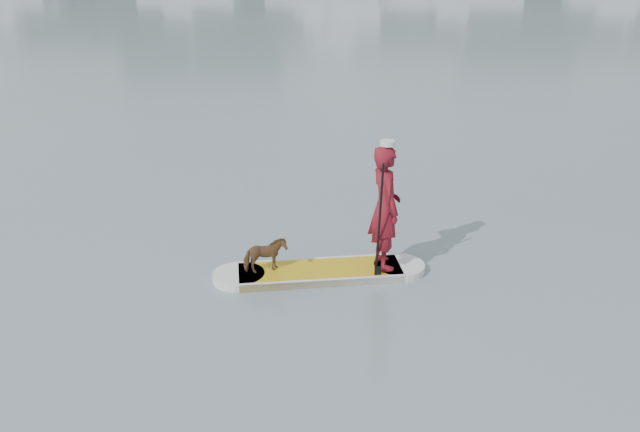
{
  "coord_description": "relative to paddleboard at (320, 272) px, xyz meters",
  "views": [
    {
      "loc": [
        2.46,
        -11.28,
        5.13
      ],
      "look_at": [
        2.18,
        -1.49,
        1.0
      ],
      "focal_mm": 40.0,
      "sensor_mm": 36.0,
      "label": 1
    }
  ],
  "objects": [
    {
      "name": "paddleboard",
      "position": [
        0.0,
        0.0,
        0.0
      ],
      "size": [
        3.27,
        1.18,
        0.12
      ],
      "rotation": [
        0.0,
        0.0,
        0.15
      ],
      "color": "gold",
      "rests_on": "ground"
    },
    {
      "name": "dog",
      "position": [
        -0.83,
        -0.13,
        0.33
      ],
      "size": [
        0.71,
        0.51,
        0.55
      ],
      "primitive_type": "imported",
      "rotation": [
        0.0,
        0.0,
        1.95
      ],
      "color": "brown",
      "rests_on": "paddleboard"
    },
    {
      "name": "white_cap",
      "position": [
        0.98,
        0.15,
        2.04
      ],
      "size": [
        0.22,
        0.22,
        0.07
      ],
      "primitive_type": "cylinder",
      "color": "silver",
      "rests_on": "paddler"
    },
    {
      "name": "paddle",
      "position": [
        0.88,
        -0.18,
        0.74
      ],
      "size": [
        0.1,
        0.3,
        2.0
      ],
      "rotation": [
        0.0,
        0.0,
        0.15
      ],
      "color": "black",
      "rests_on": "ground"
    },
    {
      "name": "paddler",
      "position": [
        0.98,
        0.15,
        1.03
      ],
      "size": [
        0.64,
        0.81,
        1.94
      ],
      "primitive_type": "imported",
      "rotation": [
        0.0,
        0.0,
        1.84
      ],
      "color": "maroon",
      "rests_on": "paddleboard"
    },
    {
      "name": "ground",
      "position": [
        -2.18,
        1.49,
        -0.06
      ],
      "size": [
        140.0,
        140.0,
        0.0
      ],
      "primitive_type": "plane",
      "color": "slate",
      "rests_on": "ground"
    }
  ]
}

